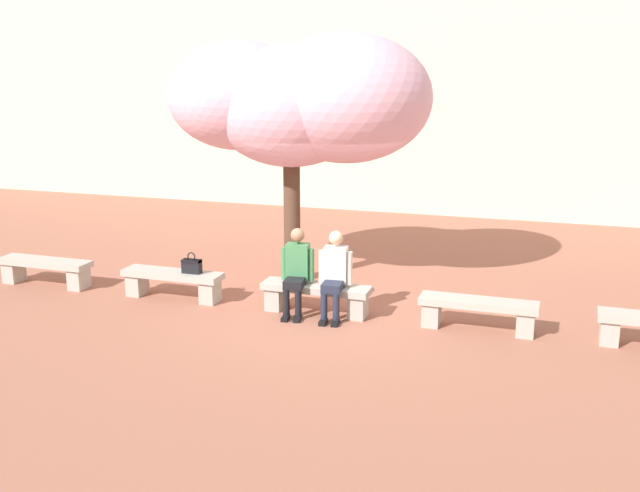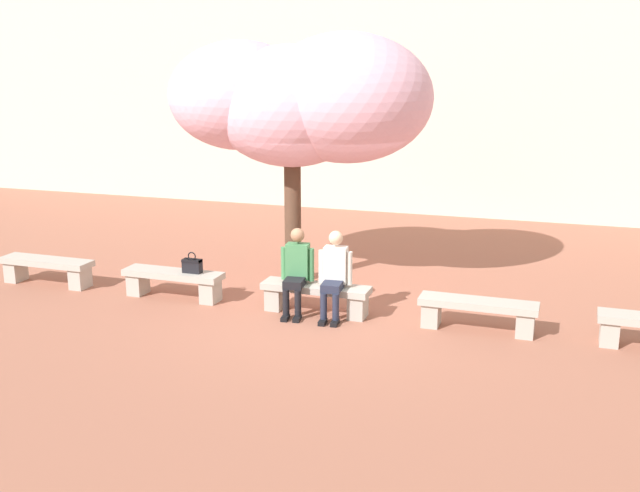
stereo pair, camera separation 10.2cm
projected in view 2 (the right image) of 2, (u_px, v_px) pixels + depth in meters
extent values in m
plane|color=#9E604C|center=(316.00, 313.00, 11.32)|extent=(100.00, 100.00, 0.00)
cube|color=beige|center=(435.00, 16.00, 19.15)|extent=(28.00, 4.00, 9.56)
cube|color=#ADA89E|center=(46.00, 262.00, 12.66)|extent=(1.66, 0.45, 0.10)
cube|color=#ADA89E|center=(16.00, 271.00, 12.92)|extent=(0.25, 0.34, 0.35)
cube|color=#ADA89E|center=(80.00, 278.00, 12.51)|extent=(0.25, 0.34, 0.35)
cube|color=#ADA89E|center=(173.00, 274.00, 11.94)|extent=(1.66, 0.45, 0.10)
cube|color=#ADA89E|center=(138.00, 284.00, 12.20)|extent=(0.25, 0.34, 0.35)
cube|color=#ADA89E|center=(211.00, 291.00, 11.79)|extent=(0.25, 0.34, 0.35)
cube|color=#ADA89E|center=(316.00, 288.00, 11.22)|extent=(1.66, 0.45, 0.10)
cube|color=#ADA89E|center=(276.00, 298.00, 11.48)|extent=(0.25, 0.34, 0.35)
cube|color=#ADA89E|center=(358.00, 307.00, 11.07)|extent=(0.25, 0.34, 0.35)
cube|color=#ADA89E|center=(478.00, 304.00, 10.50)|extent=(1.66, 0.45, 0.10)
cube|color=#ADA89E|center=(431.00, 314.00, 10.76)|extent=(0.25, 0.34, 0.35)
cube|color=#ADA89E|center=(525.00, 324.00, 10.35)|extent=(0.25, 0.34, 0.35)
cube|color=#ADA89E|center=(609.00, 332.00, 10.05)|extent=(0.25, 0.34, 0.35)
cube|color=black|center=(285.00, 318.00, 11.02)|extent=(0.12, 0.23, 0.06)
cylinder|color=black|center=(286.00, 303.00, 11.02)|extent=(0.10, 0.10, 0.42)
cube|color=black|center=(297.00, 319.00, 10.98)|extent=(0.12, 0.23, 0.06)
cylinder|color=black|center=(298.00, 304.00, 10.99)|extent=(0.10, 0.10, 0.42)
cube|color=black|center=(295.00, 282.00, 11.11)|extent=(0.32, 0.43, 0.12)
cube|color=#428451|center=(298.00, 261.00, 11.25)|extent=(0.36, 0.26, 0.54)
sphere|color=#A37556|center=(298.00, 235.00, 11.15)|extent=(0.21, 0.21, 0.21)
cylinder|color=#428451|center=(284.00, 263.00, 11.28)|extent=(0.09, 0.09, 0.50)
cylinder|color=#428451|center=(311.00, 265.00, 11.20)|extent=(0.09, 0.09, 0.50)
cube|color=black|center=(323.00, 322.00, 10.85)|extent=(0.12, 0.23, 0.06)
cylinder|color=#23283D|center=(324.00, 307.00, 10.85)|extent=(0.10, 0.10, 0.42)
cube|color=black|center=(335.00, 323.00, 10.81)|extent=(0.12, 0.23, 0.06)
cylinder|color=#23283D|center=(336.00, 308.00, 10.81)|extent=(0.10, 0.10, 0.42)
cube|color=#23283D|center=(332.00, 286.00, 10.93)|extent=(0.31, 0.42, 0.12)
cube|color=silver|center=(336.00, 264.00, 11.08)|extent=(0.36, 0.25, 0.54)
sphere|color=beige|center=(336.00, 238.00, 10.98)|extent=(0.21, 0.21, 0.21)
cylinder|color=silver|center=(322.00, 266.00, 11.11)|extent=(0.09, 0.09, 0.50)
cylinder|color=silver|center=(349.00, 268.00, 11.02)|extent=(0.09, 0.09, 0.50)
cube|color=black|center=(192.00, 266.00, 11.81)|extent=(0.30, 0.14, 0.22)
cube|color=black|center=(192.00, 261.00, 11.78)|extent=(0.30, 0.15, 0.04)
torus|color=black|center=(192.00, 256.00, 11.77)|extent=(0.14, 0.02, 0.14)
cylinder|color=#513828|center=(293.00, 224.00, 12.67)|extent=(0.28, 0.28, 2.01)
ellipsoid|color=#EFB7D1|center=(292.00, 106.00, 12.18)|extent=(2.63, 2.58, 1.97)
ellipsoid|color=#EFB7D1|center=(241.00, 95.00, 12.40)|extent=(2.40, 2.42, 1.80)
ellipsoid|color=#EFB7D1|center=(347.00, 98.00, 12.01)|extent=(2.78, 2.73, 2.08)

